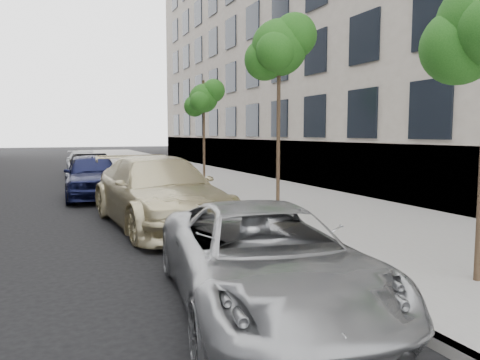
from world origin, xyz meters
TOP-DOWN VIEW (x-y plane):
  - sidewalk at (4.30, 24.00)m, footprint 6.40×72.00m
  - curb at (1.18, 24.00)m, footprint 0.15×72.00m
  - tree_mid at (3.23, 8.00)m, footprint 1.81×1.61m
  - tree_far at (3.23, 14.50)m, footprint 1.53×1.33m
  - minivan at (-0.10, 1.99)m, footprint 3.01×5.26m
  - suv at (-0.10, 8.07)m, footprint 2.86×6.15m
  - sedan_blue at (-1.17, 14.04)m, footprint 2.10×4.83m
  - sedan_black at (-0.63, 20.32)m, footprint 1.91×4.18m
  - sedan_rear at (-0.69, 25.49)m, footprint 1.86×4.46m

SIDE VIEW (x-z plane):
  - sidewalk at x=4.30m, z-range 0.00..0.14m
  - curb at x=1.18m, z-range 0.00..0.14m
  - sedan_rear at x=-0.69m, z-range 0.00..1.29m
  - sedan_black at x=-0.63m, z-range 0.00..1.33m
  - minivan at x=-0.10m, z-range 0.00..1.38m
  - sedan_blue at x=-1.17m, z-range 0.00..1.62m
  - suv at x=-0.10m, z-range 0.00..1.74m
  - tree_far at x=3.23m, z-range 1.54..5.86m
  - tree_mid at x=3.23m, z-range 1.92..7.29m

